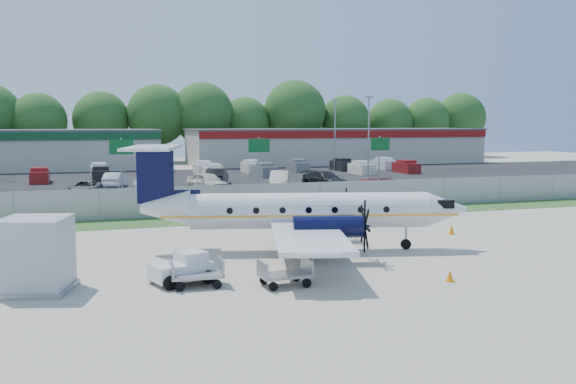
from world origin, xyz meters
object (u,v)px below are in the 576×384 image
object	(u,v)px
aircraft	(302,211)
pushback_tug	(183,268)
baggage_cart_near	(285,274)
service_container	(36,257)
baggage_cart_far	(197,274)

from	to	relation	value
aircraft	pushback_tug	distance (m)	7.98
aircraft	pushback_tug	world-z (taller)	aircraft
aircraft	pushback_tug	bearing A→B (deg)	-145.26
pushback_tug	baggage_cart_near	distance (m)	3.98
pushback_tug	aircraft	bearing A→B (deg)	34.74
pushback_tug	baggage_cart_near	bearing A→B (deg)	-25.25
baggage_cart_near	aircraft	bearing A→B (deg)	65.18
baggage_cart_near	service_container	distance (m)	9.22
pushback_tug	baggage_cart_far	world-z (taller)	pushback_tug
baggage_cart_near	baggage_cart_far	size ratio (longest dim) A/B	0.98
aircraft	baggage_cart_near	xyz separation A→B (m)	(-2.86, -6.17, -1.49)
aircraft	pushback_tug	xyz separation A→B (m)	(-6.46, -4.48, -1.39)
aircraft	service_container	world-z (taller)	aircraft
baggage_cart_near	service_container	bearing A→B (deg)	166.62
baggage_cart_far	pushback_tug	bearing A→B (deg)	117.63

